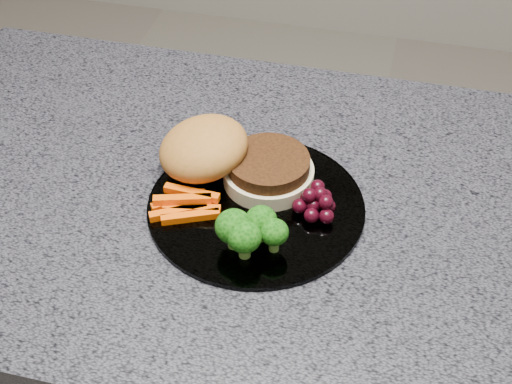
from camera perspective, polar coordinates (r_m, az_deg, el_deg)
countertop at (r=0.87m, az=6.30°, el=-2.36°), size 1.20×0.60×0.04m
plate at (r=0.85m, az=0.00°, el=-1.14°), size 0.26×0.26×0.01m
burger at (r=0.87m, az=-2.37°, el=2.66°), size 0.22×0.14×0.06m
carrot_sticks at (r=0.84m, az=-5.62°, el=-1.00°), size 0.08×0.07×0.02m
broccoli at (r=0.78m, az=-0.53°, el=-3.01°), size 0.08×0.07×0.05m
grape_bunch at (r=0.84m, az=4.87°, el=-0.80°), size 0.05×0.05×0.03m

